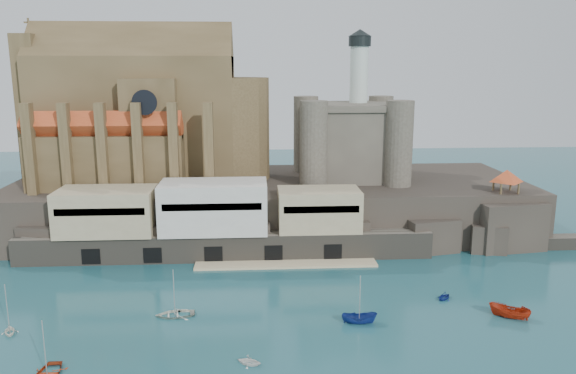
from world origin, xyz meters
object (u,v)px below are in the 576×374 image
(church, at_px, (146,119))
(castle_keep, at_px, (350,137))
(boat_1, at_px, (249,364))
(pavilion, at_px, (507,177))
(boat_2, at_px, (359,323))

(church, height_order, castle_keep, church)
(church, xyz_separation_m, castle_keep, (40.21, -0.78, -3.81))
(church, bearing_deg, boat_1, -69.84)
(pavilion, xyz_separation_m, boat_2, (-31.87, -30.01, -12.73))
(castle_keep, xyz_separation_m, boat_1, (-19.93, -54.47, -18.31))
(pavilion, bearing_deg, boat_2, -136.72)
(boat_1, bearing_deg, castle_keep, 1.80)
(boat_2, bearing_deg, boat_1, 127.80)
(church, height_order, boat_1, church)
(church, xyz_separation_m, boat_1, (20.28, -55.25, -22.13))
(church, distance_m, pavilion, 68.65)
(church, relative_size, boat_1, 16.97)
(boat_1, bearing_deg, boat_2, -34.24)
(boat_2, bearing_deg, pavilion, -42.80)
(castle_keep, distance_m, boat_2, 49.03)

